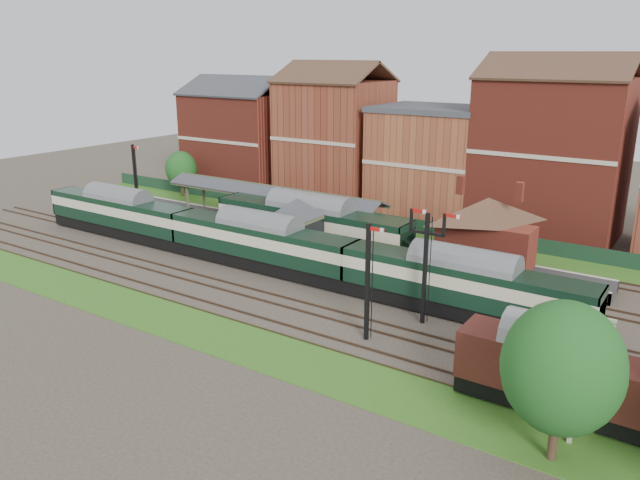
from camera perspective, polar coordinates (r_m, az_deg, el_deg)
The scene contains 19 objects.
ground at distance 52.56m, azimuth -1.47°, elevation -3.61°, with size 160.00×160.00×0.00m, color #473D33.
grass_back at distance 65.60m, azimuth 6.60°, elevation 0.51°, with size 90.00×4.50×0.06m, color #2D6619.
grass_front at distance 44.06m, azimuth -10.59°, elevation -8.06°, with size 90.00×5.00×0.06m, color #2D6619.
fence at distance 67.12m, azimuth 7.41°, elevation 1.50°, with size 90.00×0.12×1.50m, color #193823.
platform at distance 62.71m, azimuth -0.08°, elevation 0.31°, with size 55.00×3.40×1.00m, color #2D2D2D.
signal_box at distance 55.74m, azimuth -2.09°, elevation 1.04°, with size 5.40×5.40×6.00m.
brick_hut at distance 52.27m, azimuth 5.07°, elevation -2.40°, with size 3.20×2.64×2.94m.
station_building at distance 54.52m, azimuth 14.93°, elevation 0.94°, with size 8.10×8.10×5.90m.
canopy at distance 65.12m, azimuth -4.49°, elevation 4.59°, with size 26.00×3.89×4.08m.
semaphore_bracket at distance 43.34m, azimuth 9.66°, elevation -1.88°, with size 3.60×0.25×8.18m.
semaphore_platform_end at distance 77.06m, azimuth -16.53°, elevation 5.54°, with size 1.23×0.25×8.00m.
semaphore_siding at distance 40.54m, azimuth 4.39°, elevation -3.74°, with size 1.23×0.25×8.00m.
yard_lamp at distance 32.40m, azimuth 22.58°, elevation -10.94°, with size 2.60×0.22×7.00m.
town_backdrop at distance 72.09m, azimuth 9.99°, elevation 7.54°, with size 69.00×10.00×16.00m.
dmu_train at distance 54.46m, azimuth -5.52°, elevation -0.17°, with size 55.64×2.92×4.27m.
platform_railcar at distance 58.87m, azimuth -0.87°, elevation 1.44°, with size 20.32×3.20×4.68m.
goods_van_a at distance 35.90m, azimuth 18.14°, elevation -10.65°, with size 6.76×2.93×4.10m.
tree_far at distance 30.50m, azimuth 21.27°, elevation -10.86°, with size 5.44×5.44×7.93m.
tree_back at distance 84.03m, azimuth -12.58°, elevation 6.34°, with size 4.08×4.08×5.96m.
Camera 1 is at (28.47, -40.17, 18.41)m, focal length 35.00 mm.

